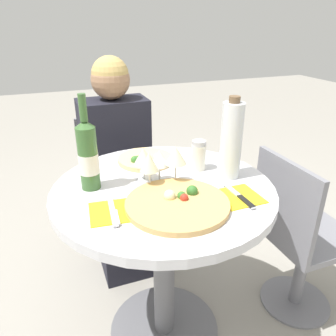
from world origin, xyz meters
TOP-DOWN VIEW (x-y plane):
  - ground_plane at (0.00, 0.00)m, footprint 12.00×12.00m
  - dining_table at (0.00, 0.00)m, footprint 0.84×0.84m
  - chair_behind_diner at (-0.04, 0.74)m, footprint 0.39×0.39m
  - seated_diner at (-0.04, 0.61)m, footprint 0.37×0.44m
  - chair_empty_side at (0.64, -0.08)m, footprint 0.39×0.39m
  - pizza_large at (-0.01, -0.16)m, footprint 0.35×0.35m
  - pizza_small_far at (0.00, 0.24)m, footprint 0.24×0.24m
  - wine_bottle at (-0.26, 0.09)m, footprint 0.07×0.07m
  - tall_carafe at (0.27, -0.01)m, footprint 0.08×0.08m
  - sugar_shaker at (0.19, 0.09)m, footprint 0.06×0.06m
  - wine_glass_center at (0.00, 0.04)m, footprint 0.07×0.07m
  - wine_glass_front_right at (0.05, 0.01)m, footprint 0.08×0.08m
  - wine_glass_front_left at (-0.05, 0.01)m, footprint 0.07×0.07m
  - wine_glass_back_left at (-0.05, 0.08)m, footprint 0.08×0.08m
  - place_setting_left at (-0.22, -0.12)m, footprint 0.16×0.19m
  - place_setting_right at (0.22, -0.18)m, footprint 0.15×0.19m

SIDE VIEW (x-z plane):
  - ground_plane at x=0.00m, z-range 0.00..0.00m
  - chair_behind_diner at x=-0.04m, z-range 0.00..0.83m
  - chair_empty_side at x=0.64m, z-range 0.00..0.83m
  - seated_diner at x=-0.04m, z-range -0.05..1.14m
  - dining_table at x=0.00m, z-range 0.19..0.97m
  - place_setting_left at x=-0.22m, z-range 0.78..0.79m
  - place_setting_right at x=0.22m, z-range 0.78..0.79m
  - pizza_large at x=-0.01m, z-range 0.76..0.81m
  - pizza_small_far at x=0.00m, z-range 0.77..0.81m
  - sugar_shaker at x=0.19m, z-range 0.78..0.90m
  - wine_glass_center at x=0.00m, z-range 0.81..0.94m
  - wine_glass_back_left at x=-0.05m, z-range 0.81..0.94m
  - wine_glass_front_left at x=-0.05m, z-range 0.81..0.95m
  - wine_glass_front_right at x=0.05m, z-range 0.82..0.97m
  - wine_bottle at x=-0.26m, z-range 0.73..1.09m
  - tall_carafe at x=0.27m, z-range 0.77..1.09m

